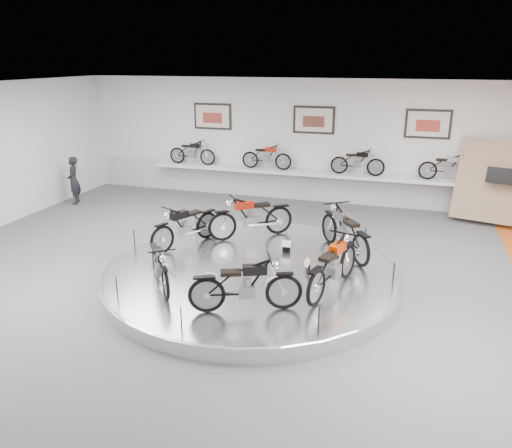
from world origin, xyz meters
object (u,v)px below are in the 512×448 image
(bike_c, at_px, (185,225))
(bike_f, at_px, (333,265))
(visitor, at_px, (74,180))
(bike_b, at_px, (251,216))
(bike_e, at_px, (245,285))
(shelf, at_px, (310,173))
(display_platform, at_px, (252,274))
(bike_d, at_px, (160,265))
(bike_a, at_px, (345,231))

(bike_c, distance_m, bike_f, 4.01)
(visitor, bearing_deg, bike_b, 44.82)
(bike_c, height_order, bike_f, bike_f)
(bike_e, distance_m, visitor, 9.84)
(shelf, relative_size, bike_e, 6.36)
(visitor, bearing_deg, display_platform, 34.19)
(bike_d, xyz_separation_m, bike_f, (3.29, 0.78, 0.08))
(bike_c, bearing_deg, bike_a, 123.56)
(bike_a, height_order, bike_f, bike_a)
(display_platform, xyz_separation_m, bike_f, (1.83, -0.60, 0.69))
(bike_b, xyz_separation_m, bike_d, (-0.86, -3.21, -0.10))
(bike_c, bearing_deg, bike_e, 66.41)
(bike_a, bearing_deg, bike_c, 63.57)
(bike_d, bearing_deg, display_platform, 96.82)
(bike_a, height_order, bike_e, bike_a)
(shelf, relative_size, bike_c, 6.25)
(bike_e, xyz_separation_m, visitor, (-7.87, 5.90, -0.03))
(display_platform, xyz_separation_m, bike_d, (-1.46, -1.38, 0.60))
(bike_b, relative_size, bike_f, 1.03)
(shelf, height_order, visitor, visitor)
(shelf, height_order, bike_d, bike_d)
(display_platform, xyz_separation_m, bike_e, (0.47, -1.86, 0.66))
(display_platform, relative_size, shelf, 0.58)
(bike_d, relative_size, bike_f, 0.84)
(bike_a, distance_m, visitor, 9.56)
(bike_d, relative_size, visitor, 0.98)
(bike_b, relative_size, bike_c, 1.07)
(bike_c, xyz_separation_m, bike_f, (3.75, -1.41, 0.02))
(bike_e, height_order, visitor, visitor)
(visitor, bearing_deg, bike_e, 25.94)
(display_platform, distance_m, bike_a, 2.37)
(bike_c, distance_m, bike_d, 2.24)
(bike_a, relative_size, bike_f, 1.04)
(display_platform, bearing_deg, bike_a, 38.06)
(bike_e, height_order, bike_f, bike_f)
(bike_b, distance_m, visitor, 7.15)
(display_platform, distance_m, bike_d, 2.10)
(shelf, xyz_separation_m, bike_d, (-1.46, -7.78, -0.25))
(bike_c, bearing_deg, bike_f, 93.94)
(bike_a, distance_m, bike_f, 2.00)
(bike_c, relative_size, bike_d, 1.14)
(bike_a, xyz_separation_m, bike_f, (0.05, -2.00, -0.02))
(bike_d, height_order, visitor, visitor)
(bike_d, distance_m, visitor, 8.04)
(bike_d, bearing_deg, visitor, -169.07)
(bike_b, bearing_deg, bike_c, 0.08)
(display_platform, relative_size, bike_a, 3.37)
(display_platform, distance_m, visitor, 8.45)
(display_platform, bearing_deg, bike_b, 108.03)
(bike_f, distance_m, visitor, 10.33)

